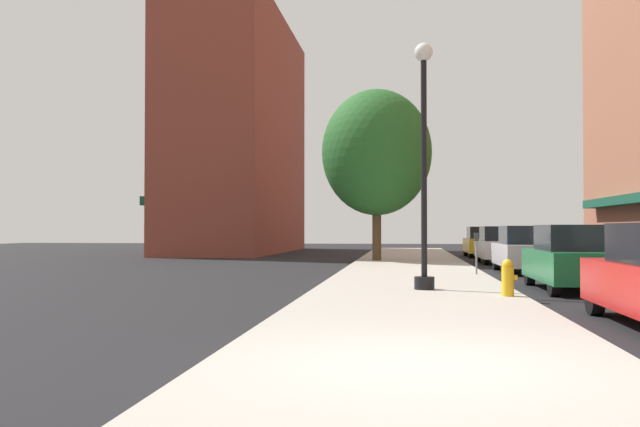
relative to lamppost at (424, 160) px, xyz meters
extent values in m
plane|color=black|center=(3.74, 8.78, -3.20)|extent=(90.00, 90.00, 0.00)
cube|color=#A8A399|center=(-0.26, 9.78, -3.14)|extent=(4.80, 50.00, 0.12)
cube|color=brown|center=(-11.26, 27.78, 4.45)|extent=(6.00, 18.00, 15.30)
cube|color=#144C38|center=(-14.61, 27.78, -0.10)|extent=(0.90, 15.30, 0.50)
cylinder|color=black|center=(0.00, 0.00, -2.93)|extent=(0.48, 0.48, 0.30)
cylinder|color=black|center=(0.00, 0.00, -0.18)|extent=(0.14, 0.14, 5.20)
sphere|color=silver|center=(0.00, 0.00, 2.60)|extent=(0.44, 0.44, 0.44)
cylinder|color=gold|center=(1.73, -1.43, -2.77)|extent=(0.26, 0.26, 0.62)
sphere|color=gold|center=(1.73, -1.43, -2.41)|extent=(0.24, 0.24, 0.24)
cylinder|color=gold|center=(1.87, -1.43, -2.68)|extent=(0.12, 0.10, 0.10)
cylinder|color=slate|center=(1.79, 5.70, -2.56)|extent=(0.06, 0.06, 1.05)
cube|color=#33383D|center=(1.79, 5.70, -1.90)|extent=(0.14, 0.09, 0.26)
cylinder|color=#4C3823|center=(-1.73, 14.81, -1.56)|extent=(0.40, 0.40, 3.04)
ellipsoid|color=#235B23|center=(-1.73, 14.81, 1.83)|extent=(4.98, 4.98, 5.73)
cylinder|color=black|center=(2.96, -3.62, -2.88)|extent=(0.22, 0.64, 0.64)
cylinder|color=black|center=(2.96, 3.03, -2.88)|extent=(0.22, 0.64, 0.64)
cylinder|color=black|center=(4.52, 3.03, -2.88)|extent=(0.22, 0.64, 0.64)
cylinder|color=black|center=(2.96, -0.17, -2.88)|extent=(0.22, 0.64, 0.64)
cylinder|color=black|center=(4.52, -0.17, -2.88)|extent=(0.22, 0.64, 0.64)
cube|color=#196638|center=(3.74, 1.43, -2.56)|extent=(1.80, 4.30, 0.76)
cube|color=black|center=(3.74, 1.28, -1.86)|extent=(1.56, 2.20, 0.64)
cylinder|color=black|center=(2.96, 10.06, -2.88)|extent=(0.22, 0.64, 0.64)
cylinder|color=black|center=(4.52, 10.06, -2.88)|extent=(0.22, 0.64, 0.64)
cylinder|color=black|center=(2.96, 6.86, -2.88)|extent=(0.22, 0.64, 0.64)
cylinder|color=black|center=(4.52, 6.86, -2.88)|extent=(0.22, 0.64, 0.64)
cube|color=#B2B2BA|center=(3.74, 8.46, -2.56)|extent=(1.80, 4.30, 0.76)
cube|color=black|center=(3.74, 8.31, -1.86)|extent=(1.56, 2.20, 0.64)
cylinder|color=black|center=(2.96, 16.72, -2.88)|extent=(0.22, 0.64, 0.64)
cylinder|color=black|center=(4.52, 16.72, -2.88)|extent=(0.22, 0.64, 0.64)
cylinder|color=black|center=(2.96, 13.52, -2.88)|extent=(0.22, 0.64, 0.64)
cylinder|color=black|center=(4.52, 13.52, -2.88)|extent=(0.22, 0.64, 0.64)
cube|color=silver|center=(3.74, 15.12, -2.56)|extent=(1.80, 4.30, 0.76)
cube|color=black|center=(3.74, 14.97, -1.86)|extent=(1.56, 2.20, 0.64)
cylinder|color=black|center=(2.96, 23.50, -2.88)|extent=(0.22, 0.64, 0.64)
cylinder|color=black|center=(4.52, 23.50, -2.88)|extent=(0.22, 0.64, 0.64)
cylinder|color=black|center=(2.96, 20.30, -2.88)|extent=(0.22, 0.64, 0.64)
cylinder|color=black|center=(4.52, 20.30, -2.88)|extent=(0.22, 0.64, 0.64)
cube|color=gold|center=(3.74, 21.90, -2.56)|extent=(1.80, 4.30, 0.76)
cube|color=black|center=(3.74, 21.75, -1.86)|extent=(1.56, 2.20, 0.64)
camera|label=1|loc=(-0.44, -16.70, -1.63)|focal=38.94mm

